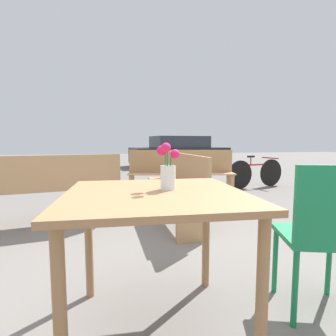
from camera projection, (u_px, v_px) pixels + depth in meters
name	position (u px, v px, depth m)	size (l,w,h in m)	color
ground_plane	(156.00, 329.00, 1.41)	(40.00, 40.00, 0.00)	slate
table_front	(156.00, 212.00, 1.34)	(0.94, 0.91, 0.75)	#9E7047
flower_vase	(168.00, 172.00, 1.39)	(0.12, 0.12, 0.25)	silver
cafe_chair	(323.00, 231.00, 1.45)	(0.50, 0.50, 0.89)	#197A47
bench_near	(178.00, 184.00, 3.33)	(0.41, 1.63, 0.85)	tan
bench_middle	(181.00, 171.00, 4.70)	(1.90, 0.72, 0.85)	tan
bench_far	(53.00, 188.00, 3.08)	(1.60, 0.61, 0.85)	tan
bicycle	(256.00, 173.00, 5.70)	(1.46, 0.49, 0.70)	black
parked_car	(179.00, 152.00, 10.68)	(4.04, 2.13, 1.21)	black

